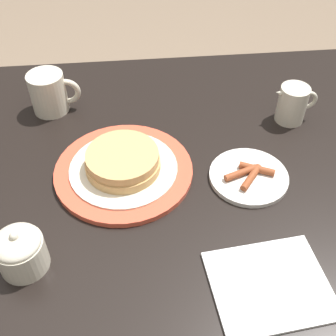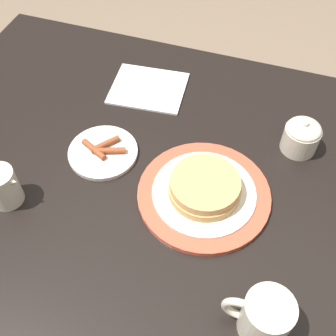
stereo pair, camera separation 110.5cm
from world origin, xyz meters
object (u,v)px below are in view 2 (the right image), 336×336
at_px(side_plate_bacon, 103,152).
at_px(coffee_mug, 264,317).
at_px(sugar_bowl, 302,136).
at_px(pancake_plate, 204,191).
at_px(napkin, 148,88).
at_px(creamer_pitcher, 2,186).

relative_size(side_plate_bacon, coffee_mug, 1.36).
distance_m(coffee_mug, sugar_bowl, 0.42).
distance_m(pancake_plate, side_plate_bacon, 0.25).
xyz_separation_m(side_plate_bacon, napkin, (-0.02, -0.24, -0.00)).
relative_size(pancake_plate, creamer_pitcher, 2.69).
bearing_deg(coffee_mug, sugar_bowl, -90.94).
height_order(side_plate_bacon, creamer_pitcher, creamer_pitcher).
height_order(pancake_plate, coffee_mug, coffee_mug).
distance_m(coffee_mug, creamer_pitcher, 0.55).
height_order(coffee_mug, sugar_bowl, coffee_mug).
height_order(pancake_plate, napkin, pancake_plate).
bearing_deg(side_plate_bacon, napkin, -95.35).
relative_size(coffee_mug, napkin, 0.58).
relative_size(side_plate_bacon, creamer_pitcher, 1.52).
bearing_deg(side_plate_bacon, sugar_bowl, -159.29).
xyz_separation_m(pancake_plate, side_plate_bacon, (0.25, -0.04, -0.01)).
distance_m(pancake_plate, sugar_bowl, 0.26).
distance_m(side_plate_bacon, napkin, 0.24).
bearing_deg(napkin, pancake_plate, 129.10).
distance_m(pancake_plate, napkin, 0.36).
xyz_separation_m(coffee_mug, napkin, (0.38, -0.50, -0.05)).
bearing_deg(coffee_mug, pancake_plate, -54.84).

